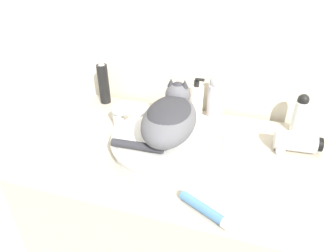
{
  "coord_description": "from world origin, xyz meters",
  "views": [
    {
      "loc": [
        0.23,
        -0.52,
        1.52
      ],
      "look_at": [
        -0.03,
        0.31,
        0.97
      ],
      "focal_mm": 32.0,
      "sensor_mm": 36.0,
      "label": 1
    }
  ],
  "objects_px": {
    "cream_tube": "(205,209)",
    "cat": "(170,116)",
    "soap_pump_bottle": "(196,101)",
    "lotion_bottle_white": "(216,98)",
    "hair_dryer": "(295,142)",
    "faucet": "(120,114)",
    "deodorant_stick": "(300,113)",
    "hairspray_can_black": "(104,83)"
  },
  "relations": [
    {
      "from": "soap_pump_bottle",
      "to": "hairspray_can_black",
      "type": "bearing_deg",
      "value": 180.0
    },
    {
      "from": "cat",
      "to": "hair_dryer",
      "type": "xyz_separation_m",
      "value": [
        0.43,
        0.11,
        -0.09
      ]
    },
    {
      "from": "soap_pump_bottle",
      "to": "hair_dryer",
      "type": "distance_m",
      "value": 0.42
    },
    {
      "from": "hairspray_can_black",
      "to": "cream_tube",
      "type": "xyz_separation_m",
      "value": [
        0.58,
        -0.52,
        -0.08
      ]
    },
    {
      "from": "hairspray_can_black",
      "to": "cream_tube",
      "type": "relative_size",
      "value": 1.28
    },
    {
      "from": "cream_tube",
      "to": "faucet",
      "type": "bearing_deg",
      "value": 140.35
    },
    {
      "from": "lotion_bottle_white",
      "to": "hairspray_can_black",
      "type": "bearing_deg",
      "value": 180.0
    },
    {
      "from": "lotion_bottle_white",
      "to": "deodorant_stick",
      "type": "bearing_deg",
      "value": 0.0
    },
    {
      "from": "hair_dryer",
      "to": "faucet",
      "type": "bearing_deg",
      "value": 179.62
    },
    {
      "from": "soap_pump_bottle",
      "to": "hairspray_can_black",
      "type": "height_order",
      "value": "hairspray_can_black"
    },
    {
      "from": "soap_pump_bottle",
      "to": "lotion_bottle_white",
      "type": "xyz_separation_m",
      "value": [
        0.08,
        0.0,
        0.03
      ]
    },
    {
      "from": "faucet",
      "to": "hair_dryer",
      "type": "xyz_separation_m",
      "value": [
        0.66,
        0.04,
        -0.03
      ]
    },
    {
      "from": "cat",
      "to": "cream_tube",
      "type": "height_order",
      "value": "cat"
    },
    {
      "from": "soap_pump_bottle",
      "to": "cream_tube",
      "type": "distance_m",
      "value": 0.55
    },
    {
      "from": "cream_tube",
      "to": "hair_dryer",
      "type": "relative_size",
      "value": 0.97
    },
    {
      "from": "lotion_bottle_white",
      "to": "cream_tube",
      "type": "height_order",
      "value": "lotion_bottle_white"
    },
    {
      "from": "faucet",
      "to": "deodorant_stick",
      "type": "height_order",
      "value": "deodorant_stick"
    },
    {
      "from": "cat",
      "to": "hairspray_can_black",
      "type": "bearing_deg",
      "value": 55.05
    },
    {
      "from": "hairspray_can_black",
      "to": "hair_dryer",
      "type": "distance_m",
      "value": 0.84
    },
    {
      "from": "soap_pump_bottle",
      "to": "deodorant_stick",
      "type": "distance_m",
      "value": 0.41
    },
    {
      "from": "deodorant_stick",
      "to": "cream_tube",
      "type": "distance_m",
      "value": 0.59
    },
    {
      "from": "soap_pump_bottle",
      "to": "hairspray_can_black",
      "type": "relative_size",
      "value": 0.86
    },
    {
      "from": "soap_pump_bottle",
      "to": "deodorant_stick",
      "type": "relative_size",
      "value": 1.09
    },
    {
      "from": "cat",
      "to": "deodorant_stick",
      "type": "relative_size",
      "value": 2.01
    },
    {
      "from": "cat",
      "to": "faucet",
      "type": "bearing_deg",
      "value": 70.71
    },
    {
      "from": "hair_dryer",
      "to": "soap_pump_bottle",
      "type": "bearing_deg",
      "value": 156.99
    },
    {
      "from": "faucet",
      "to": "cream_tube",
      "type": "xyz_separation_m",
      "value": [
        0.42,
        -0.34,
        -0.05
      ]
    },
    {
      "from": "deodorant_stick",
      "to": "hair_dryer",
      "type": "height_order",
      "value": "deodorant_stick"
    },
    {
      "from": "faucet",
      "to": "cream_tube",
      "type": "relative_size",
      "value": 0.79
    },
    {
      "from": "soap_pump_bottle",
      "to": "cream_tube",
      "type": "xyz_separation_m",
      "value": [
        0.15,
        -0.52,
        -0.06
      ]
    },
    {
      "from": "soap_pump_bottle",
      "to": "hairspray_can_black",
      "type": "distance_m",
      "value": 0.43
    },
    {
      "from": "hairspray_can_black",
      "to": "hair_dryer",
      "type": "relative_size",
      "value": 1.24
    },
    {
      "from": "deodorant_stick",
      "to": "lotion_bottle_white",
      "type": "height_order",
      "value": "lotion_bottle_white"
    },
    {
      "from": "faucet",
      "to": "hair_dryer",
      "type": "height_order",
      "value": "faucet"
    },
    {
      "from": "hairspray_can_black",
      "to": "deodorant_stick",
      "type": "height_order",
      "value": "hairspray_can_black"
    },
    {
      "from": "lotion_bottle_white",
      "to": "cream_tube",
      "type": "relative_size",
      "value": 1.24
    },
    {
      "from": "hair_dryer",
      "to": "deodorant_stick",
      "type": "bearing_deg",
      "value": 79.54
    },
    {
      "from": "soap_pump_bottle",
      "to": "lotion_bottle_white",
      "type": "distance_m",
      "value": 0.09
    },
    {
      "from": "cream_tube",
      "to": "cat",
      "type": "bearing_deg",
      "value": 124.08
    },
    {
      "from": "hairspray_can_black",
      "to": "hair_dryer",
      "type": "xyz_separation_m",
      "value": [
        0.82,
        -0.13,
        -0.06
      ]
    },
    {
      "from": "soap_pump_bottle",
      "to": "lotion_bottle_white",
      "type": "bearing_deg",
      "value": 0.0
    },
    {
      "from": "lotion_bottle_white",
      "to": "cream_tube",
      "type": "distance_m",
      "value": 0.53
    }
  ]
}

